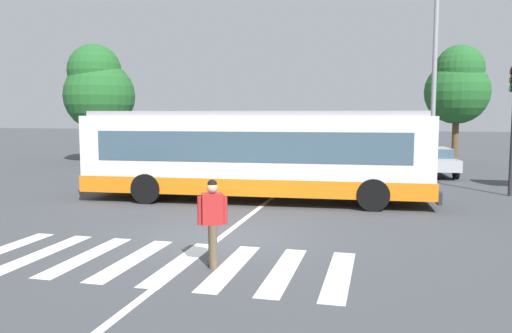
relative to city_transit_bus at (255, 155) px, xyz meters
name	(u,v)px	position (x,y,z in m)	size (l,w,h in m)	color
ground_plane	(223,238)	(0.51, -5.29, -1.59)	(160.00, 160.00, 0.00)	#424449
city_transit_bus	(255,155)	(0.00, 0.00, 0.00)	(11.83, 3.27, 3.06)	black
pedestrian_crossing_street	(213,218)	(1.02, -7.58, -0.62)	(0.54, 0.40, 1.72)	brown
parked_car_teal	(269,156)	(-1.55, 9.25, -0.82)	(2.02, 4.57, 1.35)	black
parked_car_blue	(320,157)	(1.16, 9.16, -0.82)	(1.91, 4.52, 1.35)	black
parked_car_champagne	(376,158)	(3.92, 9.50, -0.82)	(2.02, 4.57, 1.35)	black
parked_car_silver	(431,160)	(6.53, 9.10, -0.82)	(2.25, 4.66, 1.35)	black
twin_arm_street_lamp	(435,43)	(6.28, 6.44, 4.35)	(3.91, 0.32, 9.83)	#939399
background_tree_left	(98,89)	(-12.62, 11.31, 2.90)	(4.25, 4.25, 7.14)	brown
background_tree_right	(458,86)	(8.24, 13.96, 2.95)	(3.57, 3.57, 6.78)	brown
crosswalk_painted_stripes	(156,261)	(-0.22, -7.50, -1.58)	(7.76, 3.08, 0.01)	silver
lane_center_line	(242,221)	(0.44, -3.29, -1.58)	(0.16, 24.00, 0.01)	silver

